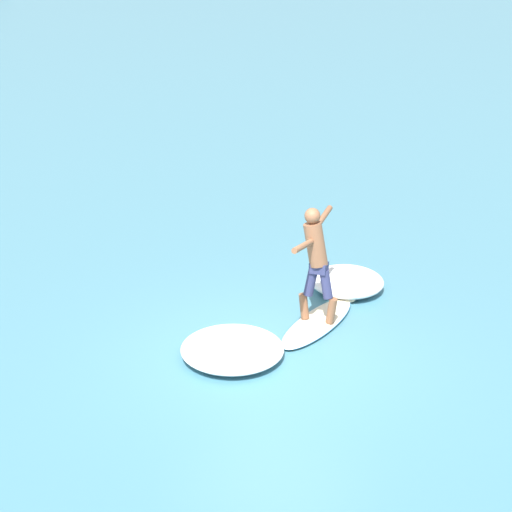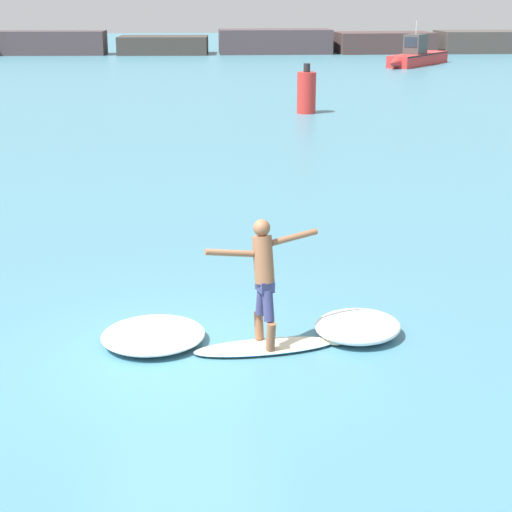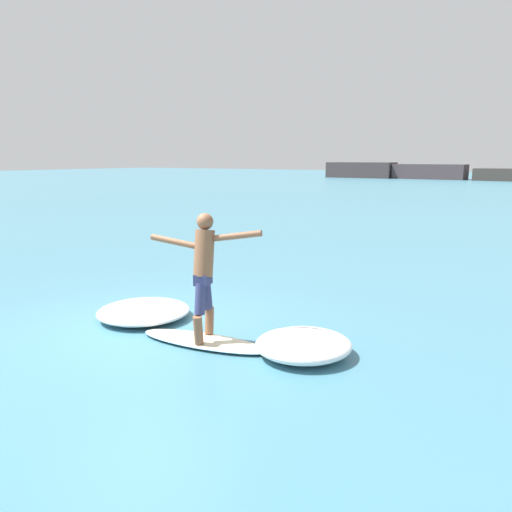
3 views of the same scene
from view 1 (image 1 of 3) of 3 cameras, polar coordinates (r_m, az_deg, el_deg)
ground_plane at (r=12.50m, az=1.15°, el=-6.70°), size 200.00×200.00×0.00m
surfboard at (r=13.45m, az=4.18°, el=-4.39°), size 2.29×0.89×0.22m
surfer at (r=12.98m, az=4.02°, el=0.03°), size 1.64×0.71×1.83m
wave_foam_at_tail at (r=14.65m, az=6.08°, el=-1.69°), size 1.83×1.83×0.32m
wave_foam_at_nose at (r=12.44m, az=-1.59°, el=-6.20°), size 2.15×2.16×0.25m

